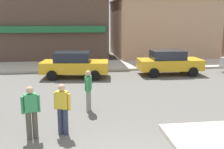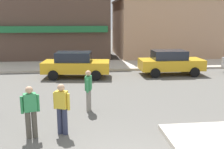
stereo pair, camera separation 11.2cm
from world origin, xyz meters
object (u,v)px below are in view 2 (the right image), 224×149
(pedestrian_crossing_far, at_px, (89,89))
(pedestrian_kerb_side, at_px, (30,111))
(parked_car_second, at_px, (170,62))
(parked_car_nearest, at_px, (76,64))
(pedestrian_crossing_near, at_px, (62,107))

(pedestrian_crossing_far, relative_size, pedestrian_kerb_side, 1.00)
(parked_car_second, height_order, pedestrian_crossing_far, pedestrian_crossing_far)
(parked_car_nearest, distance_m, pedestrian_kerb_side, 8.33)
(parked_car_second, xyz_separation_m, pedestrian_crossing_near, (-6.24, -8.19, 0.06))
(parked_car_second, bearing_deg, pedestrian_crossing_near, -127.30)
(parked_car_nearest, height_order, pedestrian_crossing_near, pedestrian_crossing_near)
(parked_car_nearest, xyz_separation_m, pedestrian_kerb_side, (-1.15, -8.25, 0.06))
(pedestrian_crossing_far, bearing_deg, parked_car_nearest, 95.85)
(parked_car_nearest, height_order, parked_car_second, same)
(pedestrian_crossing_far, xyz_separation_m, pedestrian_kerb_side, (-1.77, -2.17, 0.00))
(pedestrian_crossing_near, bearing_deg, parked_car_nearest, 88.25)
(parked_car_second, distance_m, pedestrian_kerb_side, 11.00)
(parked_car_nearest, xyz_separation_m, parked_car_second, (6.00, 0.11, 0.00))
(pedestrian_crossing_near, bearing_deg, parked_car_second, 52.70)
(pedestrian_crossing_far, bearing_deg, pedestrian_kerb_side, -129.19)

